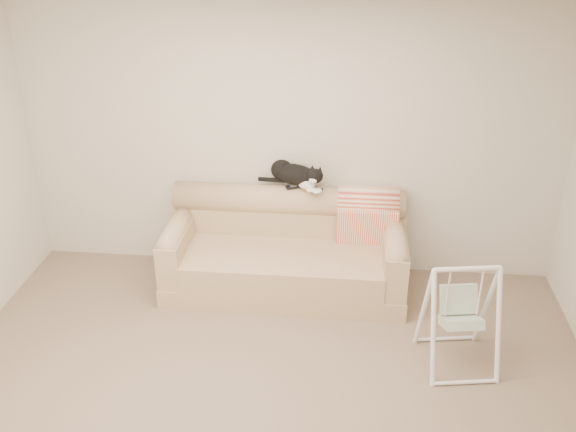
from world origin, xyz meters
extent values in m
plane|color=#726251|center=(0.00, 0.00, 0.00)|extent=(5.00, 5.00, 0.00)
cube|color=beige|center=(0.00, 2.00, 1.30)|extent=(5.00, 0.04, 2.60)
cube|color=white|center=(0.00, 0.00, 2.59)|extent=(5.00, 4.00, 0.02)
cube|color=tan|center=(0.00, 1.53, 0.09)|extent=(2.20, 0.90, 0.18)
cube|color=tan|center=(0.00, 1.42, 0.30)|extent=(1.80, 0.68, 0.24)
cube|color=tan|center=(0.00, 1.87, 0.43)|extent=(2.20, 0.22, 0.50)
cylinder|color=tan|center=(0.00, 1.87, 0.76)|extent=(2.16, 0.28, 0.28)
cube|color=tan|center=(-0.99, 1.53, 0.39)|extent=(0.20, 0.88, 0.42)
cylinder|color=tan|center=(-0.99, 1.53, 0.60)|extent=(0.18, 0.84, 0.18)
cube|color=tan|center=(0.99, 1.53, 0.39)|extent=(0.20, 0.88, 0.42)
cylinder|color=tan|center=(0.99, 1.53, 0.60)|extent=(0.18, 0.84, 0.18)
cube|color=black|center=(0.06, 1.86, 0.91)|extent=(0.18, 0.12, 0.02)
cube|color=gray|center=(0.06, 1.86, 0.92)|extent=(0.11, 0.07, 0.01)
cube|color=black|center=(0.23, 1.84, 0.91)|extent=(0.17, 0.11, 0.02)
ellipsoid|color=black|center=(0.07, 1.89, 1.01)|extent=(0.50, 0.38, 0.19)
ellipsoid|color=black|center=(-0.08, 1.96, 1.03)|extent=(0.27, 0.26, 0.19)
ellipsoid|color=white|center=(0.17, 1.81, 0.97)|extent=(0.21, 0.18, 0.13)
ellipsoid|color=black|center=(0.25, 1.76, 1.07)|extent=(0.19, 0.19, 0.13)
ellipsoid|color=white|center=(0.23, 1.70, 1.05)|extent=(0.09, 0.09, 0.05)
sphere|color=#BF7272|center=(0.22, 1.68, 1.05)|extent=(0.02, 0.02, 0.02)
cone|color=black|center=(0.22, 1.78, 1.13)|extent=(0.06, 0.07, 0.07)
cone|color=black|center=(0.29, 1.75, 1.13)|extent=(0.08, 0.08, 0.07)
sphere|color=gold|center=(0.21, 1.72, 1.07)|extent=(0.02, 0.02, 0.02)
sphere|color=gold|center=(0.25, 1.70, 1.07)|extent=(0.02, 0.02, 0.02)
ellipsoid|color=white|center=(0.21, 1.73, 0.94)|extent=(0.12, 0.13, 0.04)
ellipsoid|color=white|center=(0.27, 1.71, 0.94)|extent=(0.12, 0.13, 0.04)
cylinder|color=black|center=(-0.17, 1.92, 0.94)|extent=(0.25, 0.06, 0.04)
cylinder|color=#D34130|center=(0.74, 1.87, 0.76)|extent=(0.56, 0.33, 0.33)
cube|color=#D34130|center=(0.74, 1.70, 0.56)|extent=(0.56, 0.09, 0.42)
cylinder|color=white|center=(1.22, 0.44, 0.43)|extent=(0.09, 0.31, 0.87)
cylinder|color=white|center=(1.18, 0.70, 0.43)|extent=(0.09, 0.31, 0.87)
cylinder|color=white|center=(1.71, 0.52, 0.43)|extent=(0.09, 0.31, 0.87)
cylinder|color=white|center=(1.67, 0.79, 0.43)|extent=(0.09, 0.31, 0.87)
cylinder|color=white|center=(1.45, 0.61, 0.86)|extent=(0.50, 0.12, 0.04)
cylinder|color=white|center=(1.49, 0.35, 0.02)|extent=(0.49, 0.11, 0.03)
cylinder|color=white|center=(1.40, 0.88, 0.02)|extent=(0.49, 0.11, 0.03)
cube|color=white|center=(1.45, 0.59, 0.40)|extent=(0.33, 0.30, 0.16)
cube|color=white|center=(1.43, 0.70, 0.54)|extent=(0.30, 0.18, 0.23)
cylinder|color=white|center=(1.32, 0.59, 0.65)|extent=(0.02, 0.02, 0.41)
cylinder|color=white|center=(1.57, 0.64, 0.65)|extent=(0.02, 0.02, 0.41)
camera|label=1|loc=(0.53, -3.54, 3.32)|focal=40.00mm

